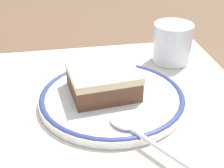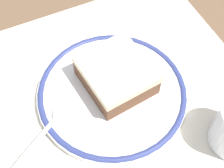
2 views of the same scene
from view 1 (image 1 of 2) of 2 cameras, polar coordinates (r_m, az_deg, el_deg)
The scene contains 6 objects.
ground_plane at distance 0.50m, azimuth 1.71°, elevation -4.99°, with size 2.40×2.40×0.00m, color brown.
placemat at distance 0.50m, azimuth 1.71°, elevation -4.92°, with size 0.49×0.42×0.00m, color beige.
plate at distance 0.52m, azimuth -0.00°, elevation -2.33°, with size 0.22×0.22×0.01m.
cake_slice at distance 0.51m, azimuth -1.51°, elevation 0.59°, with size 0.10×0.11×0.04m.
spoon at distance 0.44m, azimuth 4.24°, elevation -8.18°, with size 0.14×0.09×0.01m.
cup at distance 0.65m, azimuth 10.03°, elevation 6.46°, with size 0.07×0.07×0.07m.
Camera 1 is at (-0.40, 0.09, 0.29)m, focal length 54.62 mm.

